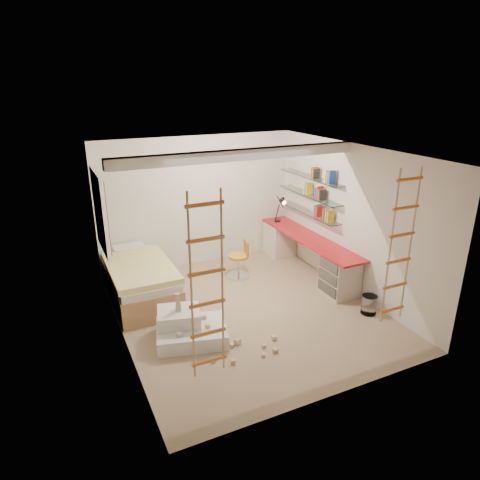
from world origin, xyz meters
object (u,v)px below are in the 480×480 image
bed (140,280)px  swivel_chair (239,264)px  play_platform (188,328)px  desk (307,254)px

bed → swivel_chair: bearing=0.5°
bed → play_platform: size_ratio=1.73×
desk → swivel_chair: desk is taller
desk → bed: desk is taller
desk → swivel_chair: bearing=163.5°
bed → desk: bearing=-6.5°
bed → swivel_chair: swivel_chair is taller
bed → play_platform: (0.33, -1.57, -0.16)m
bed → play_platform: bed is taller
desk → bed: (-3.20, 0.36, -0.07)m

